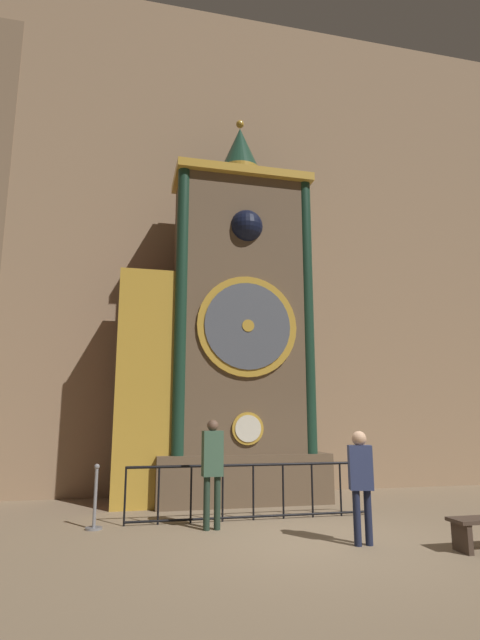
# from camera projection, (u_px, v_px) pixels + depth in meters

# --- Properties ---
(ground_plane) EXTENTS (28.00, 28.00, 0.00)m
(ground_plane) POSITION_uv_depth(u_px,v_px,m) (331.00, 542.00, 7.46)
(ground_plane) COLOR #847056
(cathedral_back_wall) EXTENTS (24.00, 0.32, 13.66)m
(cathedral_back_wall) POSITION_uv_depth(u_px,v_px,m) (242.00, 235.00, 13.84)
(cathedral_back_wall) COLOR #997A5B
(cathedral_back_wall) RESTS_ON ground_plane
(clock_tower) EXTENTS (4.72, 1.82, 9.37)m
(clock_tower) POSITION_uv_depth(u_px,v_px,m) (226.00, 334.00, 11.68)
(clock_tower) COLOR brown
(clock_tower) RESTS_ON ground_plane
(railing_fence) EXTENTS (4.65, 0.05, 1.00)m
(railing_fence) POSITION_uv_depth(u_px,v_px,m) (253.00, 488.00, 9.18)
(railing_fence) COLOR black
(railing_fence) RESTS_ON ground_plane
(visitor_near) EXTENTS (0.35, 0.24, 1.79)m
(visitor_near) POSITION_uv_depth(u_px,v_px,m) (212.00, 463.00, 8.47)
(visitor_near) COLOR #213427
(visitor_near) RESTS_ON ground_plane
(visitor_far) EXTENTS (0.39, 0.31, 1.63)m
(visitor_far) POSITION_uv_depth(u_px,v_px,m) (361.00, 475.00, 7.44)
(visitor_far) COLOR #1B213A
(visitor_far) RESTS_ON ground_plane
(stanchion_post) EXTENTS (0.28, 0.28, 1.06)m
(stanchion_post) POSITION_uv_depth(u_px,v_px,m) (95.00, 508.00, 8.37)
(stanchion_post) COLOR gray
(stanchion_post) RESTS_ON ground_plane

